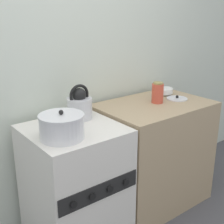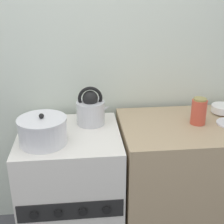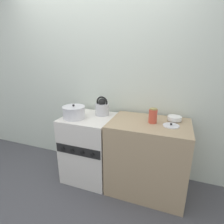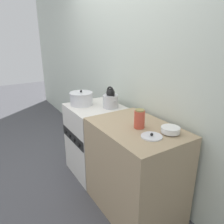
{
  "view_description": "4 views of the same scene",
  "coord_description": "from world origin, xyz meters",
  "px_view_note": "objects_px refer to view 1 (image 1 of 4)",
  "views": [
    {
      "loc": [
        -0.94,
        -1.33,
        1.58
      ],
      "look_at": [
        0.33,
        0.3,
        0.89
      ],
      "focal_mm": 50.0,
      "sensor_mm": 36.0,
      "label": 1
    },
    {
      "loc": [
        0.08,
        -1.37,
        1.66
      ],
      "look_at": [
        0.26,
        0.3,
        0.97
      ],
      "focal_mm": 50.0,
      "sensor_mm": 36.0,
      "label": 2
    },
    {
      "loc": [
        0.98,
        -1.53,
        1.57
      ],
      "look_at": [
        0.31,
        0.3,
        0.94
      ],
      "focal_mm": 28.0,
      "sensor_mm": 36.0,
      "label": 3
    },
    {
      "loc": [
        2.12,
        -0.8,
        1.62
      ],
      "look_at": [
        0.36,
        0.3,
        0.88
      ],
      "focal_mm": 35.0,
      "sensor_mm": 36.0,
      "label": 4
    }
  ],
  "objects_px": {
    "kettle": "(80,105)",
    "storage_jar": "(158,93)",
    "enamel_bowl": "(164,91)",
    "loose_pot_lid": "(177,99)",
    "cooking_pot": "(62,126)",
    "stove": "(75,186)"
  },
  "relations": [
    {
      "from": "stove",
      "to": "storage_jar",
      "type": "distance_m",
      "value": 0.94
    },
    {
      "from": "stove",
      "to": "enamel_bowl",
      "type": "height_order",
      "value": "enamel_bowl"
    },
    {
      "from": "storage_jar",
      "to": "loose_pot_lid",
      "type": "distance_m",
      "value": 0.21
    },
    {
      "from": "cooking_pot",
      "to": "storage_jar",
      "type": "xyz_separation_m",
      "value": [
        0.92,
        0.12,
        0.02
      ]
    },
    {
      "from": "cooking_pot",
      "to": "enamel_bowl",
      "type": "height_order",
      "value": "cooking_pot"
    },
    {
      "from": "stove",
      "to": "kettle",
      "type": "bearing_deg",
      "value": 43.42
    },
    {
      "from": "kettle",
      "to": "cooking_pot",
      "type": "relative_size",
      "value": 0.9
    },
    {
      "from": "loose_pot_lid",
      "to": "kettle",
      "type": "bearing_deg",
      "value": 170.42
    },
    {
      "from": "storage_jar",
      "to": "enamel_bowl",
      "type": "bearing_deg",
      "value": 32.24
    },
    {
      "from": "kettle",
      "to": "enamel_bowl",
      "type": "xyz_separation_m",
      "value": [
        0.87,
        0.03,
        -0.04
      ]
    },
    {
      "from": "stove",
      "to": "loose_pot_lid",
      "type": "xyz_separation_m",
      "value": [
        0.98,
        -0.01,
        0.45
      ]
    },
    {
      "from": "enamel_bowl",
      "to": "loose_pot_lid",
      "type": "relative_size",
      "value": 0.91
    },
    {
      "from": "stove",
      "to": "enamel_bowl",
      "type": "distance_m",
      "value": 1.12
    },
    {
      "from": "cooking_pot",
      "to": "loose_pot_lid",
      "type": "xyz_separation_m",
      "value": [
        1.11,
        0.09,
        -0.05
      ]
    },
    {
      "from": "stove",
      "to": "loose_pot_lid",
      "type": "distance_m",
      "value": 1.08
    },
    {
      "from": "stove",
      "to": "loose_pot_lid",
      "type": "height_order",
      "value": "loose_pot_lid"
    },
    {
      "from": "cooking_pot",
      "to": "loose_pot_lid",
      "type": "bearing_deg",
      "value": 4.62
    },
    {
      "from": "kettle",
      "to": "loose_pot_lid",
      "type": "bearing_deg",
      "value": -9.58
    },
    {
      "from": "kettle",
      "to": "loose_pot_lid",
      "type": "xyz_separation_m",
      "value": [
        0.84,
        -0.14,
        -0.07
      ]
    },
    {
      "from": "kettle",
      "to": "storage_jar",
      "type": "distance_m",
      "value": 0.66
    },
    {
      "from": "stove",
      "to": "kettle",
      "type": "relative_size",
      "value": 3.53
    },
    {
      "from": "kettle",
      "to": "cooking_pot",
      "type": "bearing_deg",
      "value": -139.32
    }
  ]
}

